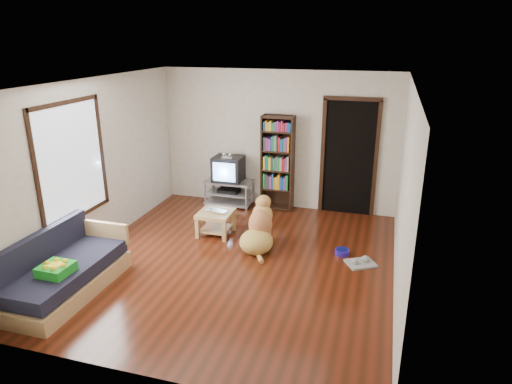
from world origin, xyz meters
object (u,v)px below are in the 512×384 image
(green_cushion, at_px, (56,269))
(crt_tv, at_px, (229,168))
(grey_rag, at_px, (361,263))
(bookshelf, at_px, (278,158))
(sofa, at_px, (64,273))
(tv_stand, at_px, (229,192))
(dog_bowl, at_px, (342,252))
(dog, at_px, (259,230))
(laptop, at_px, (215,212))
(coffee_table, at_px, (216,219))

(green_cushion, xyz_separation_m, crt_tv, (0.85, 3.92, 0.26))
(grey_rag, relative_size, bookshelf, 0.22)
(crt_tv, bearing_deg, sofa, -104.93)
(grey_rag, relative_size, sofa, 0.22)
(tv_stand, xyz_separation_m, bookshelf, (0.95, 0.09, 0.73))
(dog_bowl, bearing_deg, crt_tv, 146.64)
(green_cushion, xyz_separation_m, dog, (1.95, 2.22, -0.18))
(sofa, height_order, dog, sofa)
(green_cushion, distance_m, sofa, 0.36)
(laptop, height_order, tv_stand, tv_stand)
(laptop, distance_m, bookshelf, 1.76)
(green_cushion, xyz_separation_m, grey_rag, (3.53, 2.10, -0.47))
(green_cushion, height_order, sofa, sofa)
(dog_bowl, distance_m, grey_rag, 0.39)
(sofa, xyz_separation_m, coffee_table, (1.23, 2.25, 0.02))
(laptop, relative_size, coffee_table, 0.65)
(green_cushion, height_order, coffee_table, green_cushion)
(tv_stand, xyz_separation_m, crt_tv, (0.00, 0.02, 0.47))
(tv_stand, distance_m, bookshelf, 1.20)
(bookshelf, height_order, dog, bookshelf)
(crt_tv, height_order, bookshelf, bookshelf)
(green_cushion, distance_m, bookshelf, 4.41)
(green_cushion, bearing_deg, bookshelf, 66.86)
(grey_rag, xyz_separation_m, crt_tv, (-2.68, 1.82, 0.73))
(coffee_table, xyz_separation_m, dog, (0.84, -0.29, 0.02))
(sofa, height_order, coffee_table, sofa)
(green_cushion, bearing_deg, laptop, 67.14)
(grey_rag, bearing_deg, crt_tv, 145.86)
(crt_tv, bearing_deg, green_cushion, -102.25)
(crt_tv, bearing_deg, tv_stand, -90.00)
(grey_rag, xyz_separation_m, dog, (-1.58, 0.13, 0.29))
(dog, bearing_deg, coffee_table, 160.98)
(grey_rag, bearing_deg, dog, 175.44)
(dog, bearing_deg, grey_rag, -4.56)
(sofa, bearing_deg, coffee_table, 61.33)
(dog_bowl, relative_size, tv_stand, 0.24)
(tv_stand, bearing_deg, bookshelf, 5.63)
(grey_rag, height_order, sofa, sofa)
(green_cushion, distance_m, crt_tv, 4.02)
(bookshelf, distance_m, coffee_table, 1.78)
(bookshelf, relative_size, coffee_table, 3.27)
(dog_bowl, bearing_deg, dog, -174.50)
(crt_tv, distance_m, coffee_table, 1.50)
(green_cushion, distance_m, coffee_table, 2.75)
(crt_tv, bearing_deg, bookshelf, 4.32)
(dog_bowl, relative_size, coffee_table, 0.40)
(grey_rag, distance_m, sofa, 4.10)
(green_cushion, relative_size, laptop, 1.00)
(laptop, distance_m, tv_stand, 1.44)
(tv_stand, relative_size, bookshelf, 0.50)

